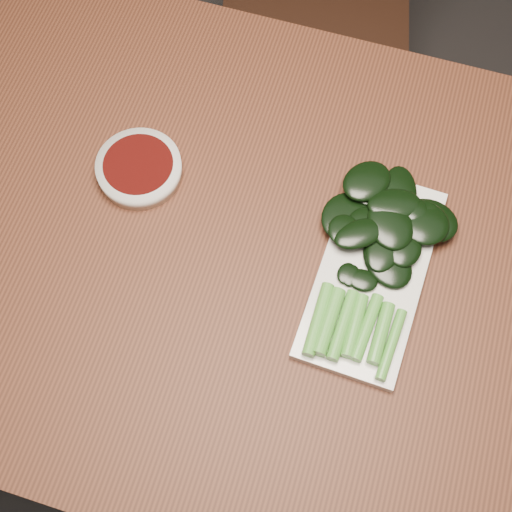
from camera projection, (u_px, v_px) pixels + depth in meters
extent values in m
plane|color=#2C2929|center=(271.00, 381.00, 1.68)|extent=(6.00, 6.00, 0.00)
cube|color=#4B2415|center=(281.00, 261.00, 1.01)|extent=(1.40, 0.80, 0.04)
cylinder|color=#4B2415|center=(39.00, 112.00, 1.56)|extent=(0.05, 0.05, 0.71)
cube|color=black|center=(313.00, 37.00, 1.55)|extent=(0.48, 0.48, 0.04)
cylinder|color=black|center=(230.00, 154.00, 1.69)|extent=(0.04, 0.04, 0.41)
cylinder|color=black|center=(376.00, 165.00, 1.68)|extent=(0.04, 0.04, 0.41)
cylinder|color=black|center=(243.00, 39.00, 1.83)|extent=(0.04, 0.04, 0.41)
cylinder|color=black|center=(378.00, 48.00, 1.81)|extent=(0.04, 0.04, 0.41)
cylinder|color=silver|center=(139.00, 169.00, 1.03)|extent=(0.12, 0.12, 0.03)
cylinder|color=#3E0805|center=(138.00, 165.00, 1.02)|extent=(0.10, 0.10, 0.00)
cube|color=silver|center=(372.00, 273.00, 0.97)|extent=(0.15, 0.30, 0.01)
cylinder|color=#509E36|center=(318.00, 319.00, 0.93)|extent=(0.02, 0.10, 0.02)
cylinder|color=#509E36|center=(329.00, 321.00, 0.93)|extent=(0.02, 0.09, 0.02)
cylinder|color=#509E36|center=(343.00, 325.00, 0.93)|extent=(0.02, 0.10, 0.02)
cylinder|color=#509E36|center=(355.00, 326.00, 0.93)|extent=(0.02, 0.09, 0.02)
cylinder|color=#509E36|center=(367.00, 327.00, 0.93)|extent=(0.02, 0.09, 0.02)
cylinder|color=#509E36|center=(381.00, 333.00, 0.92)|extent=(0.02, 0.08, 0.02)
cylinder|color=#509E36|center=(391.00, 345.00, 0.92)|extent=(0.02, 0.10, 0.01)
ellipsoid|color=black|center=(360.00, 234.00, 0.97)|extent=(0.08, 0.08, 0.01)
ellipsoid|color=black|center=(415.00, 210.00, 0.98)|extent=(0.05, 0.05, 0.01)
ellipsoid|color=black|center=(367.00, 181.00, 1.00)|extent=(0.09, 0.09, 0.01)
ellipsoid|color=black|center=(367.00, 186.00, 1.01)|extent=(0.04, 0.05, 0.01)
ellipsoid|color=black|center=(368.00, 224.00, 0.98)|extent=(0.07, 0.07, 0.01)
ellipsoid|color=black|center=(394.00, 204.00, 0.99)|extent=(0.09, 0.07, 0.01)
ellipsoid|color=black|center=(384.00, 221.00, 0.98)|extent=(0.07, 0.07, 0.01)
ellipsoid|color=black|center=(404.00, 249.00, 0.97)|extent=(0.05, 0.06, 0.01)
ellipsoid|color=black|center=(400.00, 192.00, 1.00)|extent=(0.07, 0.09, 0.01)
ellipsoid|color=black|center=(425.00, 223.00, 0.98)|extent=(0.09, 0.09, 0.01)
ellipsoid|color=black|center=(367.00, 194.00, 1.00)|extent=(0.05, 0.05, 0.01)
ellipsoid|color=black|center=(420.00, 212.00, 0.98)|extent=(0.06, 0.05, 0.01)
ellipsoid|color=black|center=(384.00, 249.00, 0.97)|extent=(0.06, 0.08, 0.01)
ellipsoid|color=black|center=(390.00, 224.00, 0.98)|extent=(0.09, 0.10, 0.01)
ellipsoid|color=black|center=(388.00, 262.00, 0.97)|extent=(0.10, 0.10, 0.01)
ellipsoid|color=black|center=(385.00, 222.00, 0.99)|extent=(0.05, 0.05, 0.01)
ellipsoid|color=black|center=(344.00, 230.00, 0.97)|extent=(0.05, 0.05, 0.01)
ellipsoid|color=black|center=(368.00, 223.00, 0.99)|extent=(0.06, 0.07, 0.01)
ellipsoid|color=black|center=(430.00, 220.00, 0.99)|extent=(0.09, 0.07, 0.01)
ellipsoid|color=black|center=(346.00, 217.00, 0.99)|extent=(0.08, 0.09, 0.01)
ellipsoid|color=black|center=(380.00, 263.00, 0.97)|extent=(0.03, 0.04, 0.01)
ellipsoid|color=black|center=(347.00, 273.00, 0.96)|extent=(0.03, 0.04, 0.01)
ellipsoid|color=black|center=(363.00, 280.00, 0.96)|extent=(0.04, 0.03, 0.01)
ellipsoid|color=black|center=(351.00, 275.00, 0.96)|extent=(0.03, 0.03, 0.01)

